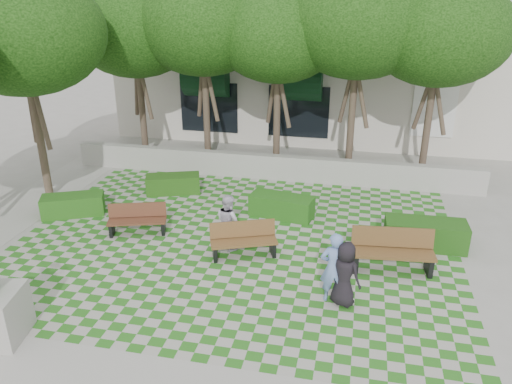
% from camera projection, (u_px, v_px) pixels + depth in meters
% --- Properties ---
extents(ground, '(90.00, 90.00, 0.00)m').
position_uv_depth(ground, '(225.00, 262.00, 12.88)').
color(ground, gray).
rests_on(ground, ground).
extents(lawn, '(12.00, 12.00, 0.00)m').
position_uv_depth(lawn, '(235.00, 244.00, 13.78)').
color(lawn, '#2B721E').
rests_on(lawn, ground).
extents(sidewalk_west, '(2.00, 12.00, 0.01)m').
position_uv_depth(sidewalk_west, '(6.00, 220.00, 15.18)').
color(sidewalk_west, '#9E9B93').
rests_on(sidewalk_west, ground).
extents(retaining_wall, '(15.00, 0.36, 0.90)m').
position_uv_depth(retaining_wall, '(270.00, 167.00, 18.30)').
color(retaining_wall, '#9E9B93').
rests_on(retaining_wall, ground).
extents(bench_east, '(2.07, 0.87, 1.06)m').
position_uv_depth(bench_east, '(393.00, 251.00, 12.37)').
color(bench_east, brown).
rests_on(bench_east, ground).
extents(bench_mid, '(1.82, 1.16, 0.91)m').
position_uv_depth(bench_mid, '(244.00, 240.00, 13.05)').
color(bench_mid, brown).
rests_on(bench_mid, ground).
extents(bench_west, '(1.72, 1.01, 0.86)m').
position_uv_depth(bench_west, '(137.00, 220.00, 14.25)').
color(bench_west, '#502B1B').
rests_on(bench_west, ground).
extents(hedge_east, '(2.16, 0.91, 0.75)m').
position_uv_depth(hedge_east, '(425.00, 234.00, 13.53)').
color(hedge_east, '#1B4512').
rests_on(hedge_east, ground).
extents(hedge_midright, '(2.03, 1.09, 0.67)m').
position_uv_depth(hedge_midright, '(282.00, 206.00, 15.33)').
color(hedge_midright, '#1E5215').
rests_on(hedge_midright, ground).
extents(hedge_midleft, '(1.94, 1.28, 0.63)m').
position_uv_depth(hedge_midleft, '(173.00, 184.00, 17.09)').
color(hedge_midleft, '#1F4A13').
rests_on(hedge_midleft, ground).
extents(hedge_west, '(1.98, 1.44, 0.64)m').
position_uv_depth(hedge_west, '(73.00, 205.00, 15.44)').
color(hedge_west, '#205316').
rests_on(hedge_west, ground).
extents(person_blue, '(0.69, 0.53, 1.69)m').
position_uv_depth(person_blue, '(334.00, 267.00, 11.02)').
color(person_blue, '#6E8BC9').
rests_on(person_blue, ground).
extents(person_dark, '(0.89, 0.80, 1.53)m').
position_uv_depth(person_dark, '(345.00, 274.00, 10.92)').
color(person_dark, black).
rests_on(person_dark, ground).
extents(person_white, '(0.94, 0.93, 1.53)m').
position_uv_depth(person_white, '(229.00, 221.00, 13.36)').
color(person_white, silver).
rests_on(person_white, ground).
extents(tree_row, '(17.70, 13.40, 7.41)m').
position_uv_depth(tree_row, '(215.00, 32.00, 16.63)').
color(tree_row, '#47382B').
rests_on(tree_row, ground).
extents(building, '(18.00, 8.92, 5.15)m').
position_uv_depth(building, '(319.00, 76.00, 24.44)').
color(building, beige).
rests_on(building, ground).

